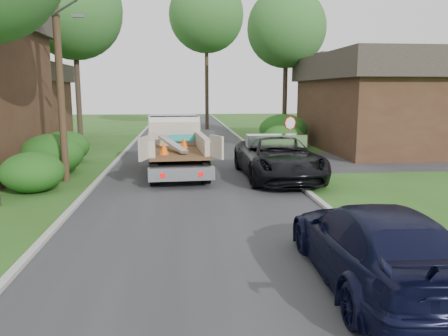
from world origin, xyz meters
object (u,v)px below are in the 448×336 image
tree_left_far (73,11)px  black_pickup (278,158)px  utility_pole (59,56)px  house_left_far (14,101)px  tree_center_far (206,15)px  tree_right_far (286,28)px  flatbed_truck (175,141)px  navy_suv (374,245)px  house_right (388,101)px  stop_sign (290,129)px

tree_left_far → black_pickup: size_ratio=1.84×
utility_pole → house_left_far: bearing=115.2°
utility_pole → house_left_far: (-8.02, 17.02, -2.12)m
utility_pole → tree_center_far: size_ratio=0.68×
tree_right_far → flatbed_truck: bearing=-123.1°
house_left_far → black_pickup: size_ratio=1.14×
tree_right_far → navy_suv: (-4.34, -26.00, -7.66)m
house_right → tree_left_far: (-20.50, 3.00, 5.82)m
tree_right_far → black_pickup: tree_right_far is taller
flatbed_truck → house_left_far: bearing=126.5°
utility_pole → tree_center_far: 26.75m
stop_sign → house_right: bearing=32.7°
black_pickup → tree_right_far: bearing=74.6°
house_left_far → navy_suv: (16.66, -28.00, -2.24)m
stop_sign → tree_left_far: bearing=147.8°
tree_left_far → navy_suv: bearing=-65.1°
stop_sign → house_left_far: house_left_far is taller
tree_center_far → navy_suv: tree_center_far is taller
tree_right_far → black_pickup: size_ratio=1.73×
tree_left_far → black_pickup: (11.10, -12.34, -8.06)m
stop_sign → tree_right_far: 13.08m
tree_center_far → flatbed_truck: tree_center_far is taller
house_right → black_pickup: 13.44m
tree_right_far → house_left_far: bearing=174.6°
utility_pole → navy_suv: size_ratio=1.78×
stop_sign → utility_pole: size_ratio=0.25×
tree_center_far → tree_left_far: bearing=-126.2°
utility_pole → tree_right_far: 20.12m
stop_sign → house_right: (7.80, 5.00, 1.38)m
flatbed_truck → black_pickup: (4.48, -2.46, -0.49)m
house_right → tree_center_far: (-11.00, 16.00, 7.82)m
house_right → flatbed_truck: house_right is taller
black_pickup → utility_pole: bearing=176.9°
flatbed_truck → navy_suv: flatbed_truck is taller
navy_suv → flatbed_truck: bearing=-70.8°
black_pickup → tree_left_far: bearing=130.9°
house_right → tree_right_far: tree_right_far is taller
utility_pole → house_left_far: size_ratio=1.32×
tree_center_far → flatbed_truck: (-2.88, -22.88, -9.56)m
utility_pole → tree_center_far: (7.48, 25.02, 5.81)m
house_right → navy_suv: house_right is taller
house_right → navy_suv: size_ratio=2.31×
house_left_far → black_pickup: (17.10, -17.34, -2.13)m
black_pickup → navy_suv: (-0.44, -10.66, -0.11)m
stop_sign → tree_right_far: (2.30, 11.00, 6.70)m
stop_sign → tree_left_far: (-12.70, 8.00, 7.20)m
black_pickup → flatbed_truck: bearing=150.1°
house_right → tree_center_far: 20.93m
stop_sign → tree_center_far: tree_center_far is taller
flatbed_truck → black_pickup: flatbed_truck is taller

